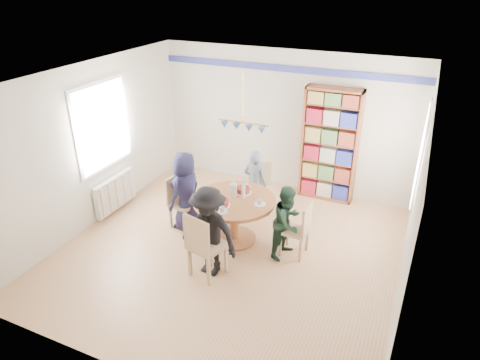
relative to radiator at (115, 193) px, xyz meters
The scene contains 14 objects.
ground 2.46m from the radiator, ahead, with size 5.00×5.00×0.00m, color tan.
room_shell 2.58m from the radiator, 14.73° to the left, with size 5.00×5.00×5.00m.
radiator is the anchor object (origin of this frame).
dining_table 2.37m from the radiator, ahead, with size 1.30×1.30×0.75m.
chair_left 1.34m from the radiator, ahead, with size 0.44×0.44×0.90m.
chair_right 3.43m from the radiator, ahead, with size 0.41×0.41×0.89m.
chair_far 2.61m from the radiator, 24.49° to the left, with size 0.51×0.51×0.90m.
chair_near 2.58m from the radiator, 23.49° to the right, with size 0.55×0.55×1.03m.
person_left 1.50m from the radiator, ahead, with size 0.66×0.43×1.36m, color #171631.
person_right 3.26m from the radiator, ahead, with size 0.56×0.44×1.16m, color #1A3427.
person_far 2.53m from the radiator, 20.92° to the left, with size 0.45×0.29×1.22m, color gray.
person_near 2.57m from the radiator, 20.58° to the right, with size 0.89×0.51×1.38m, color black.
bookshelf 3.99m from the radiator, 31.32° to the left, with size 1.01×0.30×2.13m.
tableware 2.38m from the radiator, ahead, with size 1.04×1.04×0.27m.
Camera 1 is at (2.40, -4.99, 3.99)m, focal length 32.00 mm.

